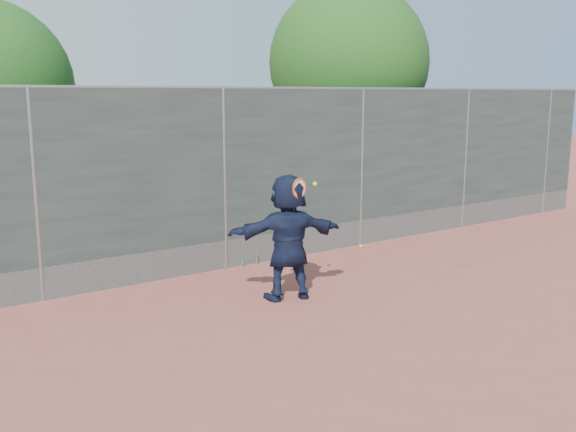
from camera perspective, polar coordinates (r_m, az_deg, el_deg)
ground at (r=8.22m, az=6.82°, el=-9.98°), size 80.00×80.00×0.00m
player at (r=9.12m, az=0.00°, el=-1.87°), size 1.76×0.99×1.81m
ball_ground at (r=12.36m, az=6.50°, el=-2.69°), size 0.07×0.07×0.07m
fence at (r=10.63m, az=-5.67°, el=3.61°), size 20.00×0.06×3.03m
swing_action at (r=8.88m, az=1.13°, el=2.42°), size 0.49×0.14×0.51m
tree_right at (r=15.11m, az=5.82°, el=12.99°), size 3.78×3.60×5.39m
weed_clump at (r=10.95m, az=-3.89°, el=-3.87°), size 0.68×0.07×0.30m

